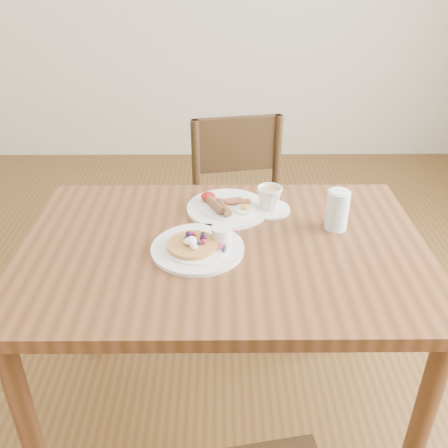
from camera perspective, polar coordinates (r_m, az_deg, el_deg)
name	(u,v)px	position (r m, az deg, el deg)	size (l,w,h in m)	color
ground	(224,414)	(1.98, 0.00, -20.89)	(5.00, 5.00, 0.00)	#563718
dining_table	(224,272)	(1.53, 0.00, -5.46)	(1.20, 0.80, 0.75)	brown
chair_far	(242,214)	(2.16, 2.09, 1.19)	(0.49, 0.49, 0.88)	#362613
pancake_plate	(199,246)	(1.44, -2.85, -2.48)	(0.27, 0.27, 0.06)	white
breakfast_plate	(226,207)	(1.65, 0.27, 1.95)	(0.27, 0.27, 0.04)	white
teacup_saucer	(269,200)	(1.64, 5.19, 2.72)	(0.14, 0.14, 0.08)	white
water_glass	(337,210)	(1.56, 12.81, 1.55)	(0.07, 0.07, 0.13)	silver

